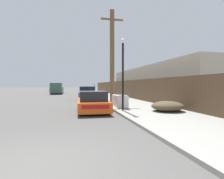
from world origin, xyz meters
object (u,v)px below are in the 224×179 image
object	(u,v)px
car_parked_mid	(87,94)
street_lamp	(123,68)
pickup_truck	(57,88)
brush_pile	(167,106)
pedestrian	(94,88)
utility_pole	(112,56)
discarded_fridge	(120,101)
parked_sports_car_red	(93,102)

from	to	relation	value
car_parked_mid	street_lamp	distance (m)	9.32
car_parked_mid	pickup_truck	xyz separation A→B (m)	(-4.08, 13.38, 0.28)
car_parked_mid	brush_pile	world-z (taller)	car_parked_mid
car_parked_mid	street_lamp	world-z (taller)	street_lamp
pedestrian	utility_pole	bearing A→B (deg)	-92.31
discarded_fridge	utility_pole	size ratio (longest dim) A/B	0.25
parked_sports_car_red	pedestrian	world-z (taller)	pedestrian
car_parked_mid	brush_pile	size ratio (longest dim) A/B	2.30
parked_sports_car_red	car_parked_mid	xyz separation A→B (m)	(0.37, 8.16, 0.11)
brush_pile	pedestrian	bearing A→B (deg)	93.71
discarded_fridge	parked_sports_car_red	bearing A→B (deg)	-153.68
car_parked_mid	utility_pole	size ratio (longest dim) A/B	0.56
parked_sports_car_red	pedestrian	size ratio (longest dim) A/B	2.45
pickup_truck	brush_pile	world-z (taller)	pickup_truck
car_parked_mid	utility_pole	xyz separation A→B (m)	(1.57, -5.05, 3.23)
pedestrian	street_lamp	bearing A→B (deg)	-92.69
parked_sports_car_red	street_lamp	size ratio (longest dim) A/B	1.02
discarded_fridge	brush_pile	size ratio (longest dim) A/B	1.02
discarded_fridge	utility_pole	world-z (taller)	utility_pole
brush_pile	parked_sports_car_red	bearing A→B (deg)	157.25
car_parked_mid	parked_sports_car_red	bearing A→B (deg)	-90.50
car_parked_mid	brush_pile	bearing A→B (deg)	-67.61
parked_sports_car_red	pickup_truck	size ratio (longest dim) A/B	0.72
parked_sports_car_red	pickup_truck	xyz separation A→B (m)	(-3.72, 21.54, 0.39)
utility_pole	brush_pile	world-z (taller)	utility_pole
discarded_fridge	pedestrian	size ratio (longest dim) A/B	1.08
utility_pole	street_lamp	xyz separation A→B (m)	(-0.30, -3.99, -1.36)
pickup_truck	street_lamp	size ratio (longest dim) A/B	1.42
brush_pile	utility_pole	bearing A→B (deg)	113.38
street_lamp	brush_pile	bearing A→B (deg)	-18.70
car_parked_mid	street_lamp	size ratio (longest dim) A/B	1.01
car_parked_mid	brush_pile	xyz separation A→B (m)	(3.64, -9.84, -0.26)
discarded_fridge	parked_sports_car_red	world-z (taller)	parked_sports_car_red
pickup_truck	utility_pole	distance (m)	19.50
pickup_truck	pedestrian	size ratio (longest dim) A/B	3.42
discarded_fridge	parked_sports_car_red	size ratio (longest dim) A/B	0.44
brush_pile	car_parked_mid	bearing A→B (deg)	110.32
pickup_truck	brush_pile	distance (m)	24.47
discarded_fridge	car_parked_mid	distance (m)	7.45
parked_sports_car_red	discarded_fridge	bearing A→B (deg)	26.55
discarded_fridge	pedestrian	distance (m)	19.00
parked_sports_car_red	utility_pole	distance (m)	4.96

